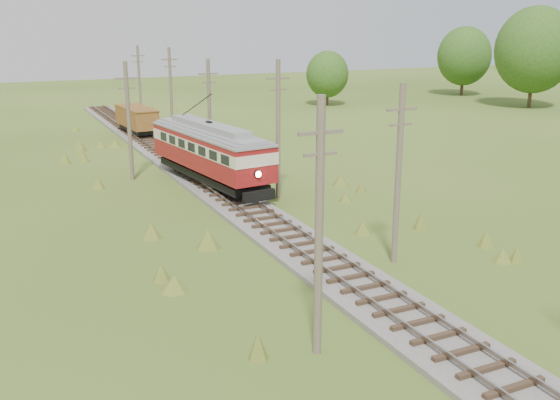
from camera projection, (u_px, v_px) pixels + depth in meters
railbed_main at (217, 189)px, 42.74m from camera, size 3.60×96.00×0.57m
streetcar at (210, 149)px, 43.21m from camera, size 4.73×13.44×6.09m
gondola at (137, 118)px, 63.17m from camera, size 2.95×7.56×2.46m
gravel_pile at (187, 135)px, 61.40m from camera, size 3.13×3.31×1.14m
utility_pole_r_2 at (398, 173)px, 29.02m from camera, size 1.60×0.30×8.60m
utility_pole_r_3 at (278, 128)px, 40.23m from camera, size 1.60×0.30×9.00m
utility_pole_r_4 at (209, 109)px, 51.55m from camera, size 1.60×0.30×8.40m
utility_pole_r_5 at (171, 91)px, 62.95m from camera, size 1.60×0.30×8.90m
utility_pole_r_6 at (139, 82)px, 74.21m from camera, size 1.60×0.30×8.70m
utility_pole_l_a at (319, 227)px, 20.66m from camera, size 1.60×0.30×9.00m
utility_pole_l_b at (129, 120)px, 44.96m from camera, size 1.60×0.30×8.60m
tree_right_4 at (535, 50)px, 83.74m from camera, size 10.50×10.50×13.53m
tree_right_5 at (464, 56)px, 98.90m from camera, size 8.40×8.40×10.82m
tree_mid_b at (327, 74)px, 86.99m from camera, size 5.88×5.88×7.57m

